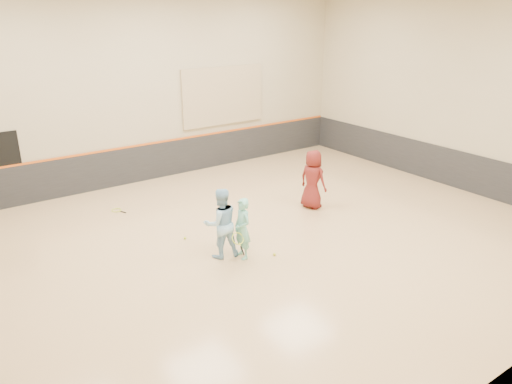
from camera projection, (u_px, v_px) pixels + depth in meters
room at (257, 212)px, 11.90m from camera, size 15.04×12.04×6.22m
wainscot_back at (152, 161)px, 16.53m from camera, size 14.90×0.04×1.20m
wainscot_right at (446, 166)px, 16.04m from camera, size 0.04×11.90×1.20m
accent_stripe at (151, 143)px, 16.31m from camera, size 14.90×0.03×0.06m
acoustic_panel at (223, 96)px, 17.37m from camera, size 3.20×0.08×2.00m
doorway at (2, 171)px, 13.92m from camera, size 1.10×0.05×2.20m
girl at (242, 229)px, 11.25m from camera, size 0.38×0.55×1.43m
instructor at (221, 223)px, 11.25m from camera, size 0.92×0.78×1.66m
young_man at (313, 179)px, 14.06m from camera, size 0.72×0.93×1.69m
held_racket at (238, 239)px, 11.10m from camera, size 0.44×0.44×0.53m
spare_racket at (116, 210)px, 14.10m from camera, size 0.62×0.62×0.03m
ball_under_racket at (274, 254)px, 11.54m from camera, size 0.07×0.07×0.07m
ball_in_hand at (318, 174)px, 13.94m from camera, size 0.07×0.07×0.07m
ball_beside_spare at (185, 238)px, 12.36m from camera, size 0.07×0.07×0.07m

